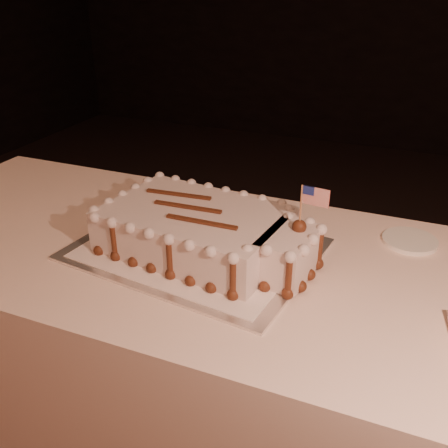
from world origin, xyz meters
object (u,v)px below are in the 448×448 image
at_px(cake_board, 196,249).
at_px(side_plate, 410,241).
at_px(sheet_cake, 206,232).
at_px(banquet_table, 274,380).

relative_size(cake_board, side_plate, 4.14).
bearing_deg(sheet_cake, banquet_table, 2.12).
bearing_deg(banquet_table, sheet_cake, -177.88).
height_order(banquet_table, sheet_cake, sheet_cake).
relative_size(banquet_table, side_plate, 16.48).
distance_m(cake_board, sheet_cake, 0.07).
height_order(cake_board, sheet_cake, sheet_cake).
bearing_deg(cake_board, banquet_table, 8.20).
distance_m(cake_board, side_plate, 0.58).
bearing_deg(side_plate, banquet_table, -138.23).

